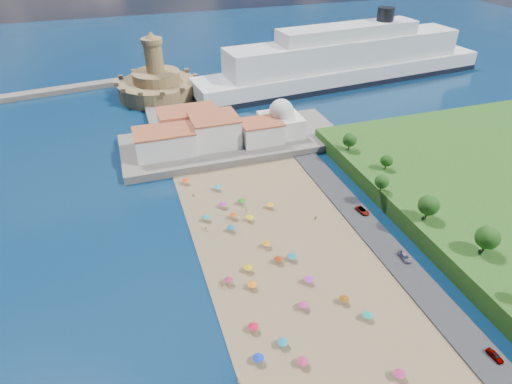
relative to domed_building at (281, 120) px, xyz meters
name	(u,v)px	position (x,y,z in m)	size (l,w,h in m)	color
ground	(271,267)	(-30.00, -71.00, -8.97)	(700.00, 700.00, 0.00)	#071938
terrace	(233,142)	(-20.00, 2.00, -7.47)	(90.00, 36.00, 3.00)	#59544C
jetty	(167,116)	(-42.00, 37.00, -7.77)	(18.00, 70.00, 2.40)	#59544C
waterfront_buildings	(201,131)	(-33.05, 2.64, -1.10)	(57.00, 29.00, 11.00)	silver
domed_building	(281,120)	(0.00, 0.00, 0.00)	(16.00, 16.00, 15.00)	silver
fortress	(157,84)	(-42.00, 67.00, -2.29)	(40.00, 40.00, 32.40)	olive
cruise_ship	(345,62)	(59.80, 56.91, 2.18)	(173.83, 41.98, 37.66)	black
beach_parasols	(287,306)	(-31.75, -87.04, -6.83)	(32.29, 118.49, 2.20)	gray
beachgoers	(267,285)	(-33.56, -77.99, -7.89)	(39.87, 98.78, 1.85)	tan
parked_cars	(400,251)	(6.00, -77.88, -7.58)	(3.10, 60.53, 1.40)	gray
hillside_trees	(445,217)	(19.05, -77.51, 1.17)	(15.13, 111.45, 7.93)	#382314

